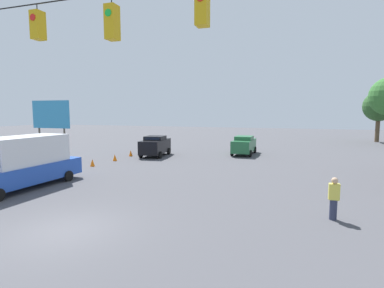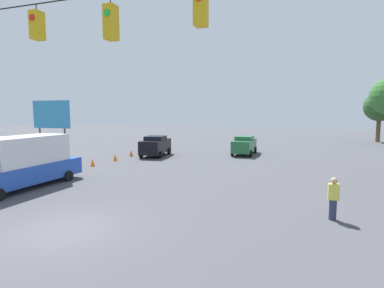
{
  "view_description": "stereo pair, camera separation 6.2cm",
  "coord_description": "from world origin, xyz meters",
  "px_view_note": "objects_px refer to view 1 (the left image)",
  "views": [
    {
      "loc": [
        -7.6,
        8.35,
        4.27
      ],
      "look_at": [
        -1.18,
        -10.93,
        2.04
      ],
      "focal_mm": 28.0,
      "sensor_mm": 36.0,
      "label": 1
    },
    {
      "loc": [
        -7.66,
        8.33,
        4.27
      ],
      "look_at": [
        -1.18,
        -10.93,
        2.04
      ],
      "focal_mm": 28.0,
      "sensor_mm": 36.0,
      "label": 2
    }
  ],
  "objects_px": {
    "sedan_green_oncoming_deep": "(244,145)",
    "traffic_cone_second": "(36,178)",
    "sedan_black_withflow_far": "(155,146)",
    "tree_horizon_left": "(379,107)",
    "pedestrian": "(334,199)",
    "overhead_signal_span": "(40,74)",
    "box_truck_blue_parked_shoulder": "(23,163)",
    "roadside_billboard": "(51,117)",
    "traffic_cone_fourth": "(92,163)",
    "traffic_cone_farthest": "(131,153)",
    "traffic_cone_fifth": "(115,158)",
    "traffic_cone_third": "(68,169)"
  },
  "relations": [
    {
      "from": "sedan_green_oncoming_deep",
      "to": "traffic_cone_second",
      "type": "bearing_deg",
      "value": 58.05
    },
    {
      "from": "sedan_black_withflow_far",
      "to": "tree_horizon_left",
      "type": "distance_m",
      "value": 32.41
    },
    {
      "from": "pedestrian",
      "to": "traffic_cone_second",
      "type": "bearing_deg",
      "value": -3.62
    },
    {
      "from": "overhead_signal_span",
      "to": "box_truck_blue_parked_shoulder",
      "type": "bearing_deg",
      "value": -37.53
    },
    {
      "from": "overhead_signal_span",
      "to": "roadside_billboard",
      "type": "distance_m",
      "value": 19.76
    },
    {
      "from": "box_truck_blue_parked_shoulder",
      "to": "tree_horizon_left",
      "type": "distance_m",
      "value": 43.42
    },
    {
      "from": "overhead_signal_span",
      "to": "pedestrian",
      "type": "height_order",
      "value": "overhead_signal_span"
    },
    {
      "from": "box_truck_blue_parked_shoulder",
      "to": "traffic_cone_second",
      "type": "xyz_separation_m",
      "value": [
        0.23,
        -1.0,
        -1.14
      ]
    },
    {
      "from": "sedan_green_oncoming_deep",
      "to": "traffic_cone_fourth",
      "type": "bearing_deg",
      "value": 45.17
    },
    {
      "from": "traffic_cone_second",
      "to": "tree_horizon_left",
      "type": "bearing_deg",
      "value": -127.17
    },
    {
      "from": "traffic_cone_farthest",
      "to": "roadside_billboard",
      "type": "bearing_deg",
      "value": 24.13
    },
    {
      "from": "traffic_cone_fourth",
      "to": "traffic_cone_farthest",
      "type": "height_order",
      "value": "same"
    },
    {
      "from": "sedan_green_oncoming_deep",
      "to": "traffic_cone_fifth",
      "type": "bearing_deg",
      "value": 36.87
    },
    {
      "from": "traffic_cone_fourth",
      "to": "sedan_black_withflow_far",
      "type": "bearing_deg",
      "value": -109.82
    },
    {
      "from": "traffic_cone_third",
      "to": "traffic_cone_fifth",
      "type": "height_order",
      "value": "same"
    },
    {
      "from": "traffic_cone_farthest",
      "to": "tree_horizon_left",
      "type": "height_order",
      "value": "tree_horizon_left"
    },
    {
      "from": "overhead_signal_span",
      "to": "traffic_cone_third",
      "type": "xyz_separation_m",
      "value": [
        6.96,
        -8.98,
        -5.16
      ]
    },
    {
      "from": "traffic_cone_third",
      "to": "traffic_cone_farthest",
      "type": "relative_size",
      "value": 1.0
    },
    {
      "from": "traffic_cone_second",
      "to": "tree_horizon_left",
      "type": "xyz_separation_m",
      "value": [
        -25.74,
        -33.95,
        4.62
      ]
    },
    {
      "from": "sedan_black_withflow_far",
      "to": "pedestrian",
      "type": "relative_size",
      "value": 2.52
    },
    {
      "from": "sedan_black_withflow_far",
      "to": "traffic_cone_fourth",
      "type": "bearing_deg",
      "value": 70.18
    },
    {
      "from": "overhead_signal_span",
      "to": "box_truck_blue_parked_shoulder",
      "type": "xyz_separation_m",
      "value": [
        6.54,
        -5.02,
        -4.02
      ]
    },
    {
      "from": "traffic_cone_fifth",
      "to": "roadside_billboard",
      "type": "relative_size",
      "value": 0.11
    },
    {
      "from": "sedan_black_withflow_far",
      "to": "traffic_cone_fifth",
      "type": "relative_size",
      "value": 7.48
    },
    {
      "from": "tree_horizon_left",
      "to": "traffic_cone_fourth",
      "type": "bearing_deg",
      "value": 47.39
    },
    {
      "from": "sedan_black_withflow_far",
      "to": "traffic_cone_second",
      "type": "relative_size",
      "value": 7.48
    },
    {
      "from": "sedan_green_oncoming_deep",
      "to": "roadside_billboard",
      "type": "bearing_deg",
      "value": 24.52
    },
    {
      "from": "box_truck_blue_parked_shoulder",
      "to": "sedan_black_withflow_far",
      "type": "bearing_deg",
      "value": -98.01
    },
    {
      "from": "overhead_signal_span",
      "to": "sedan_green_oncoming_deep",
      "type": "relative_size",
      "value": 4.66
    },
    {
      "from": "traffic_cone_second",
      "to": "traffic_cone_farthest",
      "type": "xyz_separation_m",
      "value": [
        0.12,
        -11.32,
        0.0
      ]
    },
    {
      "from": "box_truck_blue_parked_shoulder",
      "to": "traffic_cone_fourth",
      "type": "relative_size",
      "value": 12.32
    },
    {
      "from": "traffic_cone_second",
      "to": "roadside_billboard",
      "type": "distance_m",
      "value": 11.24
    },
    {
      "from": "box_truck_blue_parked_shoulder",
      "to": "sedan_black_withflow_far",
      "type": "relative_size",
      "value": 1.65
    },
    {
      "from": "traffic_cone_fifth",
      "to": "traffic_cone_farthest",
      "type": "distance_m",
      "value": 2.84
    },
    {
      "from": "traffic_cone_third",
      "to": "traffic_cone_farthest",
      "type": "height_order",
      "value": "same"
    },
    {
      "from": "box_truck_blue_parked_shoulder",
      "to": "traffic_cone_farthest",
      "type": "distance_m",
      "value": 12.37
    },
    {
      "from": "traffic_cone_fifth",
      "to": "tree_horizon_left",
      "type": "height_order",
      "value": "tree_horizon_left"
    },
    {
      "from": "traffic_cone_farthest",
      "to": "tree_horizon_left",
      "type": "distance_m",
      "value": 34.68
    },
    {
      "from": "overhead_signal_span",
      "to": "roadside_billboard",
      "type": "height_order",
      "value": "overhead_signal_span"
    },
    {
      "from": "traffic_cone_third",
      "to": "roadside_billboard",
      "type": "height_order",
      "value": "roadside_billboard"
    },
    {
      "from": "traffic_cone_fourth",
      "to": "pedestrian",
      "type": "height_order",
      "value": "pedestrian"
    },
    {
      "from": "overhead_signal_span",
      "to": "traffic_cone_second",
      "type": "bearing_deg",
      "value": -41.68
    },
    {
      "from": "sedan_green_oncoming_deep",
      "to": "traffic_cone_third",
      "type": "bearing_deg",
      "value": 52.01
    },
    {
      "from": "traffic_cone_third",
      "to": "overhead_signal_span",
      "type": "bearing_deg",
      "value": 127.76
    },
    {
      "from": "roadside_billboard",
      "to": "traffic_cone_third",
      "type": "bearing_deg",
      "value": 139.86
    },
    {
      "from": "traffic_cone_farthest",
      "to": "pedestrian",
      "type": "xyz_separation_m",
      "value": [
        -16.16,
        12.33,
        0.57
      ]
    },
    {
      "from": "traffic_cone_fifth",
      "to": "traffic_cone_farthest",
      "type": "bearing_deg",
      "value": -88.29
    },
    {
      "from": "roadside_billboard",
      "to": "pedestrian",
      "type": "xyz_separation_m",
      "value": [
        -22.69,
        9.41,
        -2.87
      ]
    },
    {
      "from": "sedan_green_oncoming_deep",
      "to": "box_truck_blue_parked_shoulder",
      "type": "bearing_deg",
      "value": 60.16
    },
    {
      "from": "traffic_cone_fourth",
      "to": "traffic_cone_farthest",
      "type": "distance_m",
      "value": 5.63
    }
  ]
}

